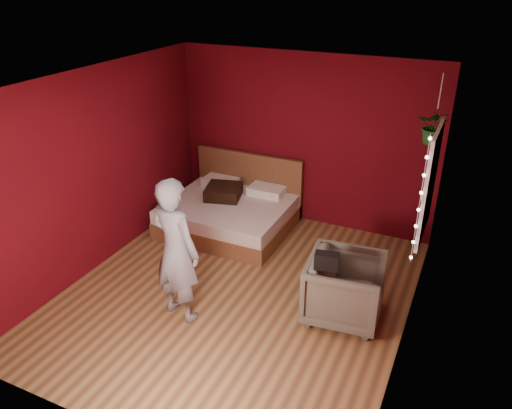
% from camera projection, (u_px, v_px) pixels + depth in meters
% --- Properties ---
extents(floor, '(4.50, 4.50, 0.00)m').
position_uv_depth(floor, '(237.00, 293.00, 6.20)').
color(floor, olive).
rests_on(floor, ground).
extents(room_walls, '(4.04, 4.54, 2.62)m').
position_uv_depth(room_walls, '(235.00, 168.00, 5.46)').
color(room_walls, '#5C0911').
rests_on(room_walls, ground).
extents(window, '(0.05, 0.97, 1.27)m').
position_uv_depth(window, '(429.00, 183.00, 5.53)').
color(window, white).
rests_on(window, room_walls).
extents(fairy_lights, '(0.04, 0.04, 1.45)m').
position_uv_depth(fairy_lights, '(420.00, 201.00, 5.11)').
color(fairy_lights, silver).
rests_on(fairy_lights, room_walls).
extents(bed, '(1.81, 1.54, 1.00)m').
position_uv_depth(bed, '(231.00, 212.00, 7.65)').
color(bed, brown).
rests_on(bed, ground).
extents(person, '(0.70, 0.54, 1.72)m').
position_uv_depth(person, '(176.00, 250.00, 5.47)').
color(person, slate).
rests_on(person, ground).
extents(armchair, '(0.93, 0.91, 0.77)m').
position_uv_depth(armchair, '(345.00, 289.00, 5.63)').
color(armchair, '#615D4C').
rests_on(armchair, ground).
extents(handbag, '(0.28, 0.17, 0.18)m').
position_uv_depth(handbag, '(327.00, 261.00, 5.27)').
color(handbag, black).
rests_on(handbag, armchair).
extents(throw_pillow, '(0.63, 0.63, 0.18)m').
position_uv_depth(throw_pillow, '(224.00, 192.00, 7.63)').
color(throw_pillow, black).
rests_on(throw_pillow, bed).
extents(hanging_plant, '(0.41, 0.36, 0.82)m').
position_uv_depth(hanging_plant, '(435.00, 126.00, 5.80)').
color(hanging_plant, silver).
rests_on(hanging_plant, room_walls).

